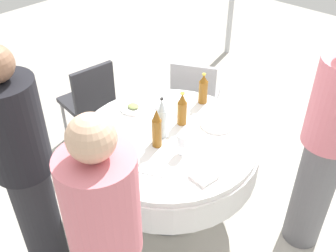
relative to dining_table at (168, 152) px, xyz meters
name	(u,v)px	position (x,y,z in m)	size (l,w,h in m)	color
ground_plane	(168,208)	(0.00, 0.00, -0.59)	(10.00, 10.00, 0.00)	#B7B2A8
dining_table	(168,152)	(0.00, 0.00, 0.00)	(1.29, 1.29, 0.74)	white
bottle_amber_rear	(157,129)	(0.01, -0.13, 0.29)	(0.07, 0.07, 0.30)	#8C5619
bottle_amber_front	(203,89)	(-0.09, 0.50, 0.27)	(0.07, 0.07, 0.25)	#8C5619
bottle_clear_near	(162,119)	(-0.03, -0.03, 0.30)	(0.06, 0.06, 0.32)	silver
bottle_amber_left	(182,109)	(-0.03, 0.18, 0.27)	(0.07, 0.07, 0.26)	#8C5619
wine_glass_left	(102,147)	(-0.15, -0.46, 0.25)	(0.06, 0.06, 0.15)	white
wine_glass_south	(182,140)	(0.19, -0.07, 0.26)	(0.07, 0.07, 0.15)	white
plate_mid	(133,108)	(-0.42, 0.07, 0.16)	(0.20, 0.20, 0.04)	white
plate_east	(217,124)	(0.18, 0.34, 0.16)	(0.25, 0.25, 0.02)	white
fork_front	(124,140)	(-0.19, -0.24, 0.15)	(0.18, 0.02, 0.01)	silver
fork_near	(150,174)	(0.18, -0.36, 0.15)	(0.18, 0.02, 0.01)	silver
folded_napkin	(203,176)	(0.44, -0.16, 0.16)	(0.14, 0.14, 0.02)	white
person_rear	(108,249)	(0.47, -0.94, 0.26)	(0.34, 0.34, 1.62)	slate
person_front	(25,169)	(-0.30, -0.91, 0.28)	(0.34, 0.34, 1.65)	#26262B
person_near	(327,145)	(0.92, 0.47, 0.29)	(0.34, 0.34, 1.67)	slate
chair_west	(90,98)	(-1.09, 0.14, -0.07)	(0.45, 0.45, 0.87)	#2D2D33
chair_inner	(195,95)	(-0.42, 0.83, -0.07)	(0.54, 0.54, 0.87)	#99999E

